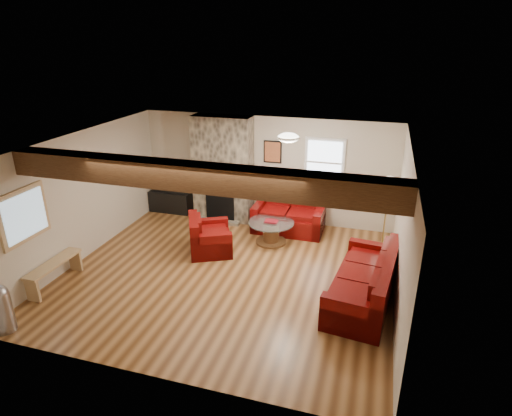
{
  "coord_description": "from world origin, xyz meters",
  "views": [
    {
      "loc": [
        2.51,
        -6.58,
        4.18
      ],
      "look_at": [
        0.44,
        0.4,
        1.24
      ],
      "focal_mm": 30.0,
      "sensor_mm": 36.0,
      "label": 1
    }
  ],
  "objects_px": {
    "loveseat": "(289,213)",
    "armchair_red": "(210,234)",
    "floor_lamp": "(389,189)",
    "sofa_three": "(364,279)",
    "coffee_table": "(271,232)",
    "tv_cabinet": "(171,201)",
    "television": "(170,182)"
  },
  "relations": [
    {
      "from": "sofa_three",
      "to": "floor_lamp",
      "type": "xyz_separation_m",
      "value": [
        0.28,
        1.97,
        0.95
      ]
    },
    {
      "from": "loveseat",
      "to": "television",
      "type": "bearing_deg",
      "value": 174.35
    },
    {
      "from": "armchair_red",
      "to": "floor_lamp",
      "type": "distance_m",
      "value": 3.71
    },
    {
      "from": "sofa_three",
      "to": "television",
      "type": "xyz_separation_m",
      "value": [
        -4.93,
        2.7,
        0.35
      ]
    },
    {
      "from": "coffee_table",
      "to": "television",
      "type": "bearing_deg",
      "value": 160.68
    },
    {
      "from": "television",
      "to": "tv_cabinet",
      "type": "bearing_deg",
      "value": 0.0
    },
    {
      "from": "tv_cabinet",
      "to": "loveseat",
      "type": "bearing_deg",
      "value": -5.49
    },
    {
      "from": "sofa_three",
      "to": "tv_cabinet",
      "type": "bearing_deg",
      "value": -111.8
    },
    {
      "from": "tv_cabinet",
      "to": "floor_lamp",
      "type": "bearing_deg",
      "value": -7.88
    },
    {
      "from": "loveseat",
      "to": "armchair_red",
      "type": "relative_size",
      "value": 1.67
    },
    {
      "from": "loveseat",
      "to": "television",
      "type": "relative_size",
      "value": 1.87
    },
    {
      "from": "loveseat",
      "to": "coffee_table",
      "type": "bearing_deg",
      "value": -107.61
    },
    {
      "from": "armchair_red",
      "to": "sofa_three",
      "type": "bearing_deg",
      "value": -132.92
    },
    {
      "from": "loveseat",
      "to": "armchair_red",
      "type": "distance_m",
      "value": 1.97
    },
    {
      "from": "loveseat",
      "to": "sofa_three",
      "type": "bearing_deg",
      "value": -53.15
    },
    {
      "from": "sofa_three",
      "to": "television",
      "type": "height_order",
      "value": "television"
    },
    {
      "from": "coffee_table",
      "to": "floor_lamp",
      "type": "height_order",
      "value": "floor_lamp"
    },
    {
      "from": "tv_cabinet",
      "to": "armchair_red",
      "type": "bearing_deg",
      "value": -44.39
    },
    {
      "from": "coffee_table",
      "to": "television",
      "type": "relative_size",
      "value": 1.17
    },
    {
      "from": "coffee_table",
      "to": "floor_lamp",
      "type": "distance_m",
      "value": 2.59
    },
    {
      "from": "tv_cabinet",
      "to": "television",
      "type": "distance_m",
      "value": 0.51
    },
    {
      "from": "loveseat",
      "to": "tv_cabinet",
      "type": "distance_m",
      "value": 3.14
    },
    {
      "from": "tv_cabinet",
      "to": "television",
      "type": "height_order",
      "value": "television"
    },
    {
      "from": "television",
      "to": "coffee_table",
      "type": "bearing_deg",
      "value": -19.32
    },
    {
      "from": "loveseat",
      "to": "tv_cabinet",
      "type": "xyz_separation_m",
      "value": [
        -3.12,
        0.3,
        -0.16
      ]
    },
    {
      "from": "sofa_three",
      "to": "coffee_table",
      "type": "xyz_separation_m",
      "value": [
        -2.03,
        1.68,
        -0.18
      ]
    },
    {
      "from": "television",
      "to": "floor_lamp",
      "type": "distance_m",
      "value": 5.29
    },
    {
      "from": "sofa_three",
      "to": "coffee_table",
      "type": "height_order",
      "value": "sofa_three"
    },
    {
      "from": "armchair_red",
      "to": "coffee_table",
      "type": "xyz_separation_m",
      "value": [
        1.11,
        0.74,
        -0.14
      ]
    },
    {
      "from": "floor_lamp",
      "to": "tv_cabinet",
      "type": "bearing_deg",
      "value": 172.12
    },
    {
      "from": "loveseat",
      "to": "tv_cabinet",
      "type": "relative_size",
      "value": 1.49
    },
    {
      "from": "sofa_three",
      "to": "armchair_red",
      "type": "relative_size",
      "value": 2.32
    }
  ]
}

